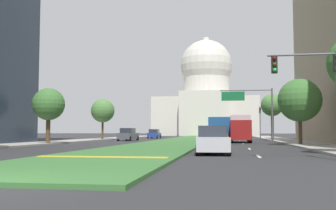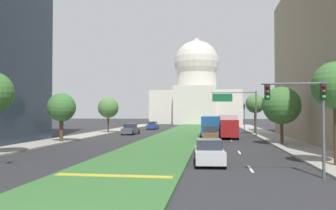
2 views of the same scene
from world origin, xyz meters
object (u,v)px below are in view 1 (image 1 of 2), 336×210
street_tree_right_mid (300,100)px  street_tree_left_far (103,111)px  traffic_light_near_right (319,80)px  overhead_guide_sign (252,104)px  street_tree_left_mid (49,105)px  capitol_building (206,98)px  sedan_distant (128,135)px  sedan_far_horizon (154,134)px  sedan_midblock (219,136)px  box_truck_delivery (240,128)px  street_tree_right_far (272,106)px  sedan_lead_stopped (212,141)px  traffic_light_far_right (260,118)px  city_bus (220,128)px

street_tree_right_mid → street_tree_left_far: street_tree_right_mid is taller
street_tree_right_mid → street_tree_left_far: bearing=145.9°
traffic_light_near_right → street_tree_right_mid: 18.72m
overhead_guide_sign → street_tree_left_mid: bearing=-153.7°
capitol_building → street_tree_left_mid: size_ratio=4.92×
street_tree_left_far → sedan_distant: size_ratio=1.31×
street_tree_right_mid → sedan_far_horizon: street_tree_right_mid is taller
sedan_midblock → box_truck_delivery: (2.35, 5.11, 0.82)m
traffic_light_near_right → street_tree_right_mid: size_ratio=0.83×
street_tree_left_far → street_tree_right_far: bearing=2.1°
street_tree_right_mid → capitol_building: bearing=100.0°
overhead_guide_sign → sedan_lead_stopped: overhead_guide_sign is taller
overhead_guide_sign → street_tree_right_mid: bearing=-69.0°
street_tree_left_mid → sedan_lead_stopped: size_ratio=1.29×
street_tree_right_mid → traffic_light_far_right: bearing=93.7°
sedan_lead_stopped → city_bus: 26.43m
street_tree_left_far → sedan_midblock: 22.30m
capitol_building → street_tree_right_far: size_ratio=4.35×
sedan_lead_stopped → traffic_light_far_right: bearing=81.2°
capitol_building → street_tree_left_mid: (-12.31, -72.30, -6.58)m
capitol_building → sedan_distant: size_ratio=6.13×
traffic_light_near_right → sedan_lead_stopped: bearing=142.2°
street_tree_right_mid → sedan_distant: 25.21m
traffic_light_near_right → box_truck_delivery: 27.23m
street_tree_left_far → box_truck_delivery: street_tree_left_far is taller
street_tree_right_mid → sedan_distant: size_ratio=1.36×
street_tree_left_mid → street_tree_right_far: size_ratio=0.88×
traffic_light_far_right → sedan_distant: bearing=-150.8°
capitol_building → box_truck_delivery: (7.35, -63.28, -8.97)m
capitol_building → sedan_lead_stopped: size_ratio=6.33×
capitol_building → overhead_guide_sign: (8.83, -61.84, -5.97)m
street_tree_left_mid → capitol_building: bearing=80.3°
sedan_distant → overhead_guide_sign: bearing=-15.1°
street_tree_left_mid → sedan_midblock: 18.03m
capitol_building → street_tree_left_far: size_ratio=4.67×
sedan_distant → box_truck_delivery: 16.28m
street_tree_right_mid → city_bus: bearing=122.8°
sedan_lead_stopped → box_truck_delivery: bearing=84.0°
street_tree_left_mid → box_truck_delivery: 21.76m
traffic_light_far_right → overhead_guide_sign: overhead_guide_sign is taller
sedan_far_horizon → city_bus: bearing=-57.2°
sedan_lead_stopped → sedan_distant: sedan_distant is taller
street_tree_left_far → street_tree_left_mid: bearing=-89.9°
street_tree_right_mid → box_truck_delivery: bearing=122.0°
traffic_light_far_right → street_tree_right_far: street_tree_right_far is taller
sedan_lead_stopped → city_bus: (0.00, 26.41, 0.98)m
street_tree_left_far → sedan_midblock: street_tree_left_far is taller
sedan_midblock → sedan_distant: sedan_midblock is taller
traffic_light_near_right → street_tree_left_far: size_ratio=0.86×
street_tree_right_mid → sedan_lead_stopped: bearing=-117.9°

